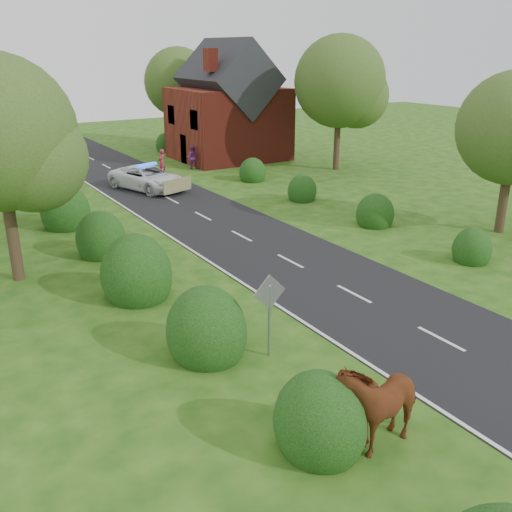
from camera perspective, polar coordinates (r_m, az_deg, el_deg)
ground at (r=18.54m, az=18.00°, el=-7.93°), size 120.00×120.00×0.00m
road at (r=29.55m, az=-4.44°, el=3.52°), size 6.00×70.00×0.02m
road_markings at (r=27.09m, az=-5.38°, el=1.98°), size 4.96×70.00×0.01m
hedgerow_left at (r=24.05m, az=-14.57°, el=0.86°), size 2.75×50.41×3.00m
hedgerow_right at (r=30.06m, az=10.22°, el=4.62°), size 2.10×45.78×2.10m
tree_left_a at (r=22.46m, az=-23.72°, el=10.60°), size 5.74×5.60×8.38m
tree_right_b at (r=42.15m, az=8.82°, el=16.50°), size 6.56×6.40×9.40m
tree_right_c at (r=53.02m, az=-7.41°, el=16.61°), size 6.15×6.00×8.58m
road_sign at (r=16.06m, az=1.35°, el=-4.76°), size 1.06×0.08×2.53m
house at (r=46.27m, az=-2.80°, el=14.33°), size 8.00×7.40×9.17m
cow at (r=13.50m, az=11.94°, el=-14.35°), size 2.62×1.69×1.73m
police_van at (r=36.66m, az=-10.80°, el=7.68°), size 4.07×5.91×1.65m
pedestrian_red at (r=40.78m, az=-9.41°, el=9.23°), size 0.78×0.78×1.82m
pedestrian_purple at (r=42.67m, az=-6.37°, el=9.78°), size 1.06×1.01×1.73m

